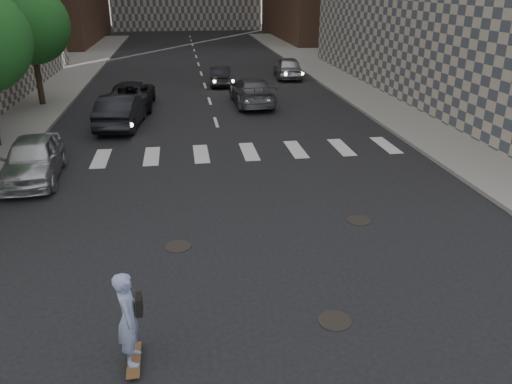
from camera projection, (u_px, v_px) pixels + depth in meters
ground at (259, 264)px, 12.47m from camera, size 160.00×160.00×0.00m
sidewalk_right at (430, 89)px, 32.69m from camera, size 13.00×80.00×0.15m
tree_c at (31, 21)px, 26.82m from camera, size 4.20×4.20×6.60m
manhole_a at (335, 321)px, 10.35m from camera, size 0.70×0.70×0.02m
manhole_b at (178, 246)px, 13.28m from camera, size 0.70×0.70×0.02m
manhole_c at (359, 220)px, 14.75m from camera, size 0.70×0.70×0.02m
skateboarder at (129, 318)px, 8.80m from camera, size 0.48×0.98×1.93m
silver_sedan at (33, 159)px, 17.61m from camera, size 2.10×4.60×1.53m
traffic_car_a at (122, 111)px, 24.12m from camera, size 2.26×5.07×1.62m
traffic_car_b at (252, 91)px, 28.61m from camera, size 2.27×5.35×1.54m
traffic_car_c at (131, 94)px, 28.13m from camera, size 2.53×5.28×1.45m
traffic_car_d at (288, 67)px, 36.85m from camera, size 2.25×4.71×1.55m
traffic_car_e at (221, 76)px, 34.27m from camera, size 1.72×3.98×1.27m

